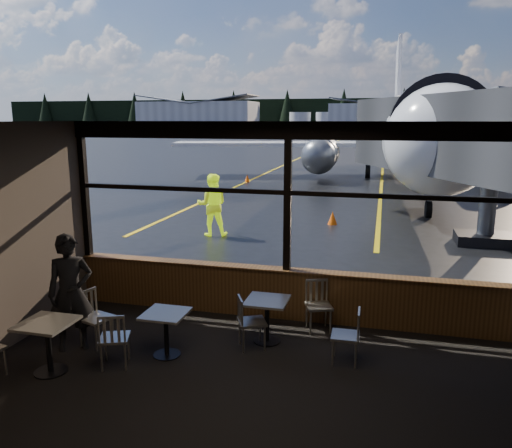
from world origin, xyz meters
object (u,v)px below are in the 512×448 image
at_px(airliner, 411,88).
at_px(ground_crew, 212,205).
at_px(chair_near_w, 252,322).
at_px(chair_mid_w, 96,319).
at_px(passenger, 71,293).
at_px(cafe_table_near, 267,321).
at_px(chair_mid_s, 115,338).
at_px(jet_bridge, 465,159).
at_px(chair_near_n, 319,307).
at_px(cafe_table_mid, 166,334).
at_px(cafe_table_left, 49,347).
at_px(cone_wing, 247,178).
at_px(cone_nose, 333,218).
at_px(chair_near_e, 345,336).

relative_size(airliner, ground_crew, 17.91).
height_order(chair_near_w, chair_mid_w, chair_mid_w).
bearing_deg(passenger, cafe_table_near, -15.49).
xyz_separation_m(chair_near_w, chair_mid_s, (-1.78, -1.06, 0.00)).
bearing_deg(jet_bridge, chair_near_n, -116.70).
bearing_deg(ground_crew, chair_mid_w, 79.82).
height_order(chair_near_n, chair_mid_s, chair_near_n).
height_order(cafe_table_mid, passenger, passenger).
bearing_deg(passenger, airliner, 42.13).
distance_m(cafe_table_left, cone_wing, 21.94).
relative_size(cafe_table_mid, passenger, 0.38).
distance_m(chair_mid_s, cone_nose, 11.03).
bearing_deg(ground_crew, airliner, -127.20).
distance_m(airliner, jet_bridge, 16.83).
bearing_deg(cone_nose, cafe_table_left, -104.17).
distance_m(airliner, chair_near_n, 23.11).
xyz_separation_m(chair_mid_s, cone_nose, (2.04, 10.83, -0.21)).
bearing_deg(cafe_table_near, passenger, -161.26).
height_order(cafe_table_near, cone_nose, cafe_table_near).
bearing_deg(chair_near_w, chair_mid_s, -85.28).
bearing_deg(cafe_table_left, cone_nose, 75.83).
relative_size(airliner, chair_mid_w, 37.97).
relative_size(airliner, passenger, 18.59).
distance_m(airliner, chair_mid_s, 25.40).
xyz_separation_m(cafe_table_mid, chair_mid_w, (-1.22, 0.06, 0.10)).
relative_size(chair_near_n, cone_wing, 2.01).
height_order(chair_mid_w, cone_wing, chair_mid_w).
xyz_separation_m(airliner, cafe_table_mid, (-4.34, -23.97, -4.87)).
distance_m(passenger, cone_nose, 10.91).
relative_size(chair_near_e, chair_mid_s, 0.98).
bearing_deg(cone_wing, airliner, 19.66).
xyz_separation_m(cafe_table_near, cone_wing, (-5.82, 19.99, -0.14)).
bearing_deg(ground_crew, cafe_table_near, 99.89).
xyz_separation_m(cafe_table_left, chair_near_n, (3.50, 2.37, 0.05)).
bearing_deg(cafe_table_mid, cone_wing, 102.06).
height_order(passenger, cone_wing, passenger).
height_order(cafe_table_left, chair_near_w, chair_near_w).
relative_size(cafe_table_left, ground_crew, 0.40).
bearing_deg(airliner, cafe_table_left, -104.93).
distance_m(chair_near_w, cone_nose, 9.78).
bearing_deg(chair_near_n, cafe_table_near, 19.70).
xyz_separation_m(cafe_table_left, cone_wing, (-3.06, 21.73, -0.17)).
xyz_separation_m(cone_nose, cone_wing, (-5.90, 10.48, -0.01)).
relative_size(cafe_table_near, chair_near_e, 0.86).
relative_size(jet_bridge, ground_crew, 6.08).
height_order(cafe_table_mid, cone_wing, cafe_table_mid).
bearing_deg(chair_mid_s, cafe_table_left, -173.99).
xyz_separation_m(cafe_table_mid, chair_mid_s, (-0.59, -0.48, 0.08)).
bearing_deg(ground_crew, cafe_table_mid, 88.43).
relative_size(chair_mid_s, cone_nose, 1.92).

